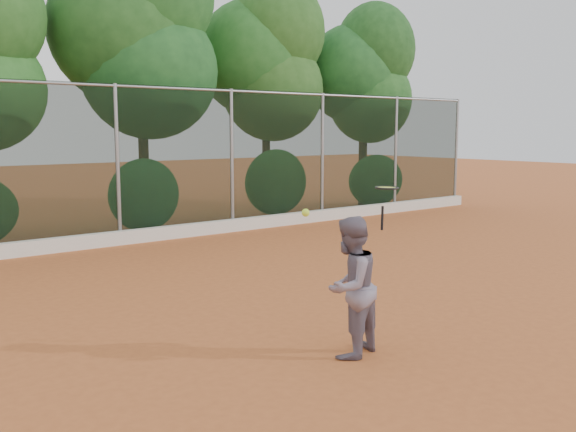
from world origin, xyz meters
TOP-DOWN VIEW (x-y plane):
  - ground at (0.00, 0.00)m, footprint 80.00×80.00m
  - concrete_curb at (0.00, 6.82)m, footprint 24.00×0.20m
  - tennis_player at (-0.99, -1.34)m, footprint 0.91×0.80m
  - chainlink_fence at (-0.00, 7.00)m, footprint 24.09×0.09m
  - foliage_backdrop at (-0.55, 8.98)m, footprint 23.70×3.63m
  - tennis_racket at (-0.52, -1.43)m, footprint 0.33×0.33m
  - tennis_ball_in_flight at (-2.04, -1.82)m, footprint 0.07×0.07m

SIDE VIEW (x-z plane):
  - ground at x=0.00m, z-range 0.00..0.00m
  - concrete_curb at x=0.00m, z-range 0.00..0.30m
  - tennis_player at x=-0.99m, z-range 0.00..1.58m
  - tennis_ball_in_flight at x=-2.04m, z-range 1.72..1.79m
  - tennis_racket at x=-0.52m, z-range 1.58..2.08m
  - chainlink_fence at x=0.00m, z-range 0.11..3.61m
  - foliage_backdrop at x=-0.55m, z-range 0.63..8.18m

